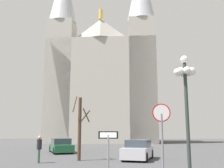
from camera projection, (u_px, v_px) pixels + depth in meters
The scene contains 8 objects.
cathedral at pixel (102, 77), 46.86m from camera, with size 19.11×11.21×34.38m.
stop_sign at pixel (162, 128), 10.28m from camera, with size 0.73×0.08×3.14m.
one_way_arrow_sign at pixel (108, 151), 9.23m from camera, with size 0.71×0.07×2.05m.
street_lamp at pixel (186, 91), 11.81m from camera, with size 1.03×1.03×5.50m.
bare_tree at pixel (80, 127), 18.65m from camera, with size 1.25×1.43×4.59m.
parked_car_near_green at pixel (61, 146), 24.80m from camera, with size 3.21×4.60×1.35m.
parked_car_far_silver at pixel (138, 150), 19.00m from camera, with size 2.67×4.34×1.41m.
pedestrian_walking at pixel (39, 146), 17.04m from camera, with size 0.32×0.32×1.74m.
Camera 1 is at (-0.03, -7.76, 2.08)m, focal length 41.81 mm.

